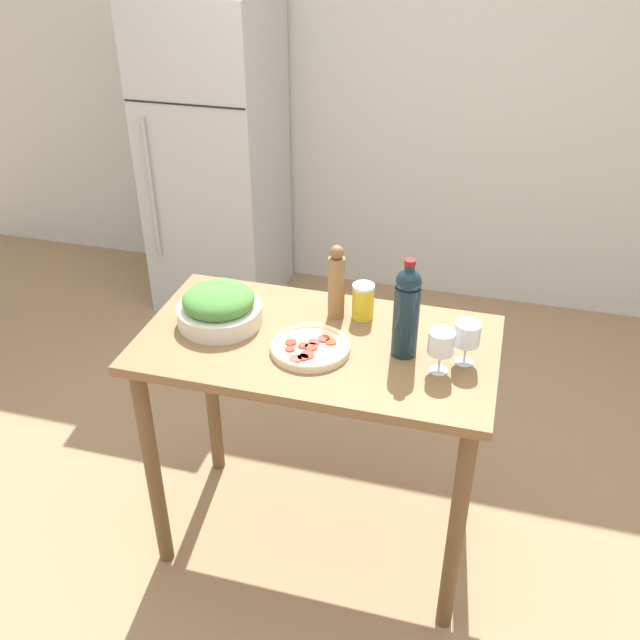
% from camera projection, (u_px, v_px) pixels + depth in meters
% --- Properties ---
extents(ground_plane, '(14.00, 14.00, 0.00)m').
position_uv_depth(ground_plane, '(318.00, 534.00, 2.88)').
color(ground_plane, '#9E7A56').
extents(wall_back, '(6.40, 0.08, 2.60)m').
position_uv_depth(wall_back, '(421.00, 80.00, 3.97)').
color(wall_back, silver).
rests_on(wall_back, ground_plane).
extents(refrigerator, '(0.68, 0.72, 1.78)m').
position_uv_depth(refrigerator, '(216.00, 157.00, 4.11)').
color(refrigerator, '#B7BCC1').
rests_on(refrigerator, ground_plane).
extents(prep_counter, '(1.20, 0.65, 0.94)m').
position_uv_depth(prep_counter, '(318.00, 378.00, 2.47)').
color(prep_counter, brown).
rests_on(prep_counter, ground_plane).
extents(wine_bottle, '(0.08, 0.08, 0.34)m').
position_uv_depth(wine_bottle, '(407.00, 310.00, 2.24)').
color(wine_bottle, '#142833').
rests_on(wine_bottle, prep_counter).
extents(wine_glass_near, '(0.08, 0.08, 0.15)m').
position_uv_depth(wine_glass_near, '(441.00, 344.00, 2.18)').
color(wine_glass_near, silver).
rests_on(wine_glass_near, prep_counter).
extents(wine_glass_far, '(0.08, 0.08, 0.15)m').
position_uv_depth(wine_glass_far, '(467.00, 334.00, 2.22)').
color(wine_glass_far, silver).
rests_on(wine_glass_far, prep_counter).
extents(pepper_mill, '(0.06, 0.06, 0.27)m').
position_uv_depth(pepper_mill, '(336.00, 283.00, 2.45)').
color(pepper_mill, olive).
rests_on(pepper_mill, prep_counter).
extents(salad_bowl, '(0.29, 0.29, 0.14)m').
position_uv_depth(salad_bowl, '(219.00, 307.00, 2.45)').
color(salad_bowl, silver).
rests_on(salad_bowl, prep_counter).
extents(homemade_pizza, '(0.26, 0.26, 0.03)m').
position_uv_depth(homemade_pizza, '(310.00, 347.00, 2.32)').
color(homemade_pizza, beige).
rests_on(homemade_pizza, prep_counter).
extents(salt_canister, '(0.08, 0.08, 0.13)m').
position_uv_depth(salt_canister, '(363.00, 301.00, 2.48)').
color(salt_canister, yellow).
rests_on(salt_canister, prep_counter).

